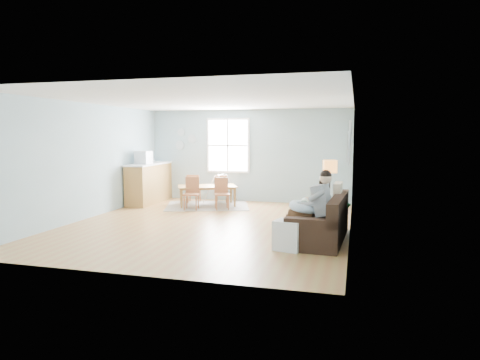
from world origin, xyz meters
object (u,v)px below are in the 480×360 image
(dining_table, at_px, (207,196))
(chair_nw, at_px, (194,187))
(chair_sw, at_px, (192,191))
(counter, at_px, (150,183))
(chair_se, at_px, (222,191))
(baby_swing, at_px, (221,190))
(storage_cube, at_px, (288,235))
(floor_lamp, at_px, (330,172))
(chair_ne, at_px, (221,187))
(sofa, at_px, (322,224))
(father, at_px, (313,204))
(toddler, at_px, (320,201))
(monitor, at_px, (143,157))

(dining_table, height_order, chair_nw, chair_nw)
(chair_sw, distance_m, counter, 1.81)
(chair_se, distance_m, baby_swing, 1.22)
(storage_cube, relative_size, counter, 0.26)
(dining_table, height_order, counter, counter)
(floor_lamp, xyz_separation_m, chair_ne, (-3.24, 2.75, -0.74))
(baby_swing, bearing_deg, chair_ne, -63.19)
(sofa, height_order, chair_ne, sofa)
(father, distance_m, storage_cube, 0.81)
(sofa, distance_m, floor_lamp, 1.34)
(dining_table, relative_size, chair_nw, 1.93)
(storage_cube, bearing_deg, baby_swing, 120.14)
(chair_ne, bearing_deg, floor_lamp, -40.37)
(father, height_order, toddler, father)
(father, distance_m, chair_ne, 5.05)
(monitor, bearing_deg, chair_ne, 23.93)
(sofa, relative_size, father, 1.58)
(father, xyz_separation_m, chair_nw, (-3.79, 3.78, -0.26))
(chair_ne, bearing_deg, father, -53.09)
(dining_table, distance_m, baby_swing, 0.77)
(chair_sw, height_order, chair_nw, chair_sw)
(toddler, xyz_separation_m, baby_swing, (-3.16, 3.64, -0.34))
(storage_cube, xyz_separation_m, baby_swing, (-2.72, 4.68, 0.11))
(sofa, distance_m, chair_nw, 5.27)
(chair_sw, distance_m, baby_swing, 1.44)
(chair_sw, xyz_separation_m, chair_se, (0.75, 0.24, -0.01))
(father, xyz_separation_m, toddler, (0.08, 0.49, -0.01))
(toddler, bearing_deg, chair_se, 138.05)
(toddler, bearing_deg, floor_lamp, 80.78)
(counter, bearing_deg, chair_ne, 13.79)
(chair_se, bearing_deg, storage_cube, -56.62)
(dining_table, bearing_deg, baby_swing, 53.83)
(storage_cube, bearing_deg, father, 57.11)
(chair_se, bearing_deg, baby_swing, 108.79)
(storage_cube, bearing_deg, chair_ne, 120.21)
(chair_sw, distance_m, monitor, 1.86)
(floor_lamp, bearing_deg, father, -99.39)
(chair_nw, height_order, counter, counter)
(sofa, height_order, chair_sw, chair_sw)
(storage_cube, relative_size, monitor, 1.32)
(baby_swing, bearing_deg, counter, -163.17)
(floor_lamp, bearing_deg, dining_table, 148.57)
(chair_se, xyz_separation_m, counter, (-2.38, 0.55, 0.11))
(father, relative_size, chair_se, 1.59)
(sofa, relative_size, chair_sw, 2.48)
(dining_table, bearing_deg, floor_lamp, -56.06)
(chair_sw, bearing_deg, counter, 154.03)
(chair_ne, bearing_deg, monitor, -156.07)
(sofa, height_order, storage_cube, sofa)
(storage_cube, bearing_deg, chair_sw, 133.06)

